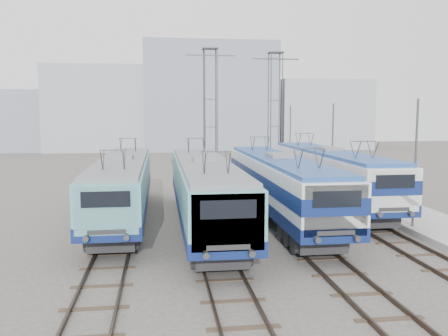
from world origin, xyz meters
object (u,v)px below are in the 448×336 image
locomotive_center_left (205,188)px  mast_front (415,166)px  catenary_tower_east (275,109)px  mast_mid (332,149)px  locomotive_far_right (329,171)px  locomotive_far_left (123,183)px  mast_rear (290,140)px  catenary_tower_west (210,109)px  locomotive_center_right (280,181)px

locomotive_center_left → mast_front: size_ratio=2.60×
catenary_tower_east → mast_mid: size_ratio=1.71×
locomotive_far_right → catenary_tower_east: 15.08m
locomotive_far_left → mast_rear: 24.70m
locomotive_far_right → catenary_tower_west: bearing=118.5°
locomotive_center_right → catenary_tower_west: 17.25m
locomotive_far_left → mast_rear: (15.35, 19.30, 1.28)m
locomotive_center_left → catenary_tower_west: catenary_tower_west is taller
locomotive_far_left → locomotive_center_left: bearing=-31.2°
mast_rear → locomotive_far_left: bearing=-128.5°
locomotive_center_left → mast_mid: size_ratio=2.60×
locomotive_center_left → mast_mid: bearing=42.7°
mast_front → catenary_tower_east: bearing=95.5°
catenary_tower_west → mast_mid: catenary_tower_west is taller
locomotive_far_right → catenary_tower_west: size_ratio=1.54×
mast_front → mast_mid: 12.00m
locomotive_far_left → mast_rear: bearing=51.5°
locomotive_far_left → locomotive_center_left: locomotive_center_left is taller
catenary_tower_west → catenary_tower_east: 6.80m
locomotive_center_left → mast_front: mast_front is taller
catenary_tower_west → mast_mid: size_ratio=1.71×
mast_front → mast_rear: (0.00, 24.00, 0.00)m
locomotive_center_left → mast_mid: (10.85, 10.03, 1.23)m
locomotive_center_right → locomotive_far_left: bearing=172.1°
mast_mid → locomotive_far_right: bearing=-112.6°
locomotive_center_left → catenary_tower_west: (2.25, 18.03, 4.38)m
catenary_tower_east → mast_rear: bearing=43.6°
locomotive_center_right → mast_mid: (6.35, 8.55, 1.18)m
mast_mid → catenary_tower_west: bearing=137.1°
locomotive_far_right → mast_rear: size_ratio=2.63×
locomotive_far_left → catenary_tower_west: (6.75, 15.30, 4.43)m
mast_rear → catenary_tower_east: bearing=-136.4°
locomotive_center_right → locomotive_far_right: (4.50, 4.10, 0.03)m
locomotive_center_right → mast_front: (6.35, -3.45, 1.18)m
catenary_tower_east → mast_front: bearing=-84.5°
locomotive_far_left → mast_mid: 17.05m
mast_front → locomotive_center_right: bearing=151.5°
mast_mid → mast_rear: same height
locomotive_far_right → catenary_tower_west: 14.80m
locomotive_center_left → catenary_tower_east: catenary_tower_east is taller
locomotive_center_right → catenary_tower_east: size_ratio=1.52×
locomotive_center_right → mast_front: size_ratio=2.60×
catenary_tower_west → mast_rear: bearing=24.9°
catenary_tower_west → catenary_tower_east: (6.50, 2.00, 0.00)m
locomotive_far_left → mast_front: bearing=-17.0°
locomotive_far_right → mast_rear: 16.59m
catenary_tower_west → locomotive_far_right: bearing=-61.5°
locomotive_far_left → mast_rear: size_ratio=2.54×
locomotive_far_left → mast_rear: mast_rear is taller
mast_front → mast_mid: bearing=90.0°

